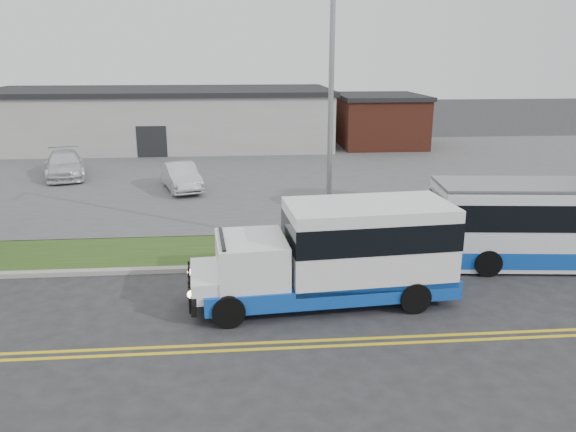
{
  "coord_description": "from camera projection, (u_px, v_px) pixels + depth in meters",
  "views": [
    {
      "loc": [
        -0.1,
        -16.25,
        6.86
      ],
      "look_at": [
        1.46,
        1.8,
        1.6
      ],
      "focal_mm": 35.0,
      "sensor_mm": 36.0,
      "label": 1
    }
  ],
  "objects": [
    {
      "name": "ground",
      "position": [
        246.0,
        282.0,
        17.47
      ],
      "size": [
        140.0,
        140.0,
        0.0
      ],
      "primitive_type": "plane",
      "color": "#28282B",
      "rests_on": "ground"
    },
    {
      "name": "lane_line_north",
      "position": [
        249.0,
        343.0,
        13.78
      ],
      "size": [
        70.0,
        0.12,
        0.01
      ],
      "primitive_type": "cube",
      "color": "gold",
      "rests_on": "ground"
    },
    {
      "name": "lane_line_south",
      "position": [
        249.0,
        350.0,
        13.49
      ],
      "size": [
        70.0,
        0.12,
        0.01
      ],
      "primitive_type": "cube",
      "color": "gold",
      "rests_on": "ground"
    },
    {
      "name": "curb",
      "position": [
        246.0,
        267.0,
        18.5
      ],
      "size": [
        80.0,
        0.3,
        0.15
      ],
      "primitive_type": "cube",
      "color": "#9E9B93",
      "rests_on": "ground"
    },
    {
      "name": "verge",
      "position": [
        245.0,
        250.0,
        20.23
      ],
      "size": [
        80.0,
        3.3,
        0.1
      ],
      "primitive_type": "cube",
      "color": "#324517",
      "rests_on": "ground"
    },
    {
      "name": "parking_lot",
      "position": [
        242.0,
        171.0,
        33.72
      ],
      "size": [
        80.0,
        25.0,
        0.1
      ],
      "primitive_type": "cube",
      "color": "#4C4C4F",
      "rests_on": "ground"
    },
    {
      "name": "commercial_building",
      "position": [
        161.0,
        118.0,
        42.19
      ],
      "size": [
        25.4,
        10.4,
        4.35
      ],
      "color": "#9E9E99",
      "rests_on": "ground"
    },
    {
      "name": "brick_wing",
      "position": [
        379.0,
        120.0,
        42.66
      ],
      "size": [
        6.3,
        7.3,
        3.9
      ],
      "color": "brown",
      "rests_on": "ground"
    },
    {
      "name": "streetlight_near",
      "position": [
        331.0,
        104.0,
        18.86
      ],
      "size": [
        0.35,
        1.53,
        9.5
      ],
      "color": "gray",
      "rests_on": "verge"
    },
    {
      "name": "shuttle_bus",
      "position": [
        342.0,
        250.0,
        15.82
      ],
      "size": [
        7.61,
        3.03,
        2.85
      ],
      "rotation": [
        0.0,
        0.0,
        0.08
      ],
      "color": "#0F44AC",
      "rests_on": "ground"
    },
    {
      "name": "parked_car_a",
      "position": [
        181.0,
        176.0,
        28.75
      ],
      "size": [
        2.64,
        4.46,
        1.39
      ],
      "primitive_type": "imported",
      "rotation": [
        0.0,
        0.0,
        0.3
      ],
      "color": "silver",
      "rests_on": "parking_lot"
    },
    {
      "name": "parked_car_b",
      "position": [
        65.0,
        164.0,
        31.71
      ],
      "size": [
        3.32,
        5.32,
        1.44
      ],
      "primitive_type": "imported",
      "rotation": [
        0.0,
        0.0,
        0.28
      ],
      "color": "silver",
      "rests_on": "parking_lot"
    }
  ]
}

